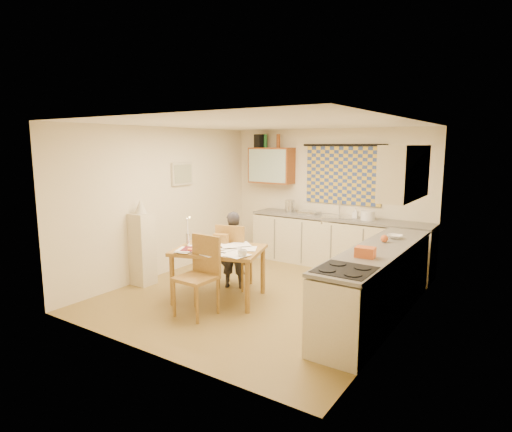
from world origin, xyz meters
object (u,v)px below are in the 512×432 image
Objects in this scene: counter_right at (377,284)px; person at (233,250)px; shelf_stand at (142,249)px; counter_back at (338,242)px; chair_far at (235,267)px; stove at (343,312)px; dining_table at (219,273)px.

counter_right is 2.45× the size of person.
counter_right is 2.57× the size of shelf_stand.
chair_far is (-0.89, -1.95, -0.14)m from counter_back.
stove is at bearing 139.20° from chair_far.
stove is (-0.00, -1.11, 0.01)m from counter_right.
stove is (1.35, -3.05, 0.01)m from counter_back.
stove reaches higher than counter_back.
counter_right is (1.35, -1.93, -0.00)m from counter_back.
chair_far reaches higher than counter_back.
counter_back is 2.31× the size of dining_table.
chair_far is 0.29m from person.
stove is 0.91× the size of chair_far.
counter_right is 2.19m from dining_table.
dining_table is (-2.11, -0.56, -0.07)m from counter_right.
dining_table is at bearing -106.92° from counter_back.
counter_back is 2.17m from person.
person is at bearing 86.73° from dining_table.
person is at bearing 27.45° from shelf_stand.
stove is 2.50m from chair_far.
counter_back is at bearing -129.14° from chair_far.
stove is 2.18m from dining_table.
stove is at bearing -6.52° from shelf_stand.
person is at bearing -179.02° from counter_right.
dining_table is at bearing 5.88° from shelf_stand.
shelf_stand is at bearing -129.61° from counter_back.
counter_back and counter_right have the same top height.
chair_far is at bearing -179.57° from counter_right.
person is at bearing 54.22° from chair_far.
person is 1.05× the size of shelf_stand.
counter_back is 2.61m from dining_table.
shelf_stand is (-1.29, -0.67, -0.03)m from person.
person is (-0.14, 0.52, 0.22)m from dining_table.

